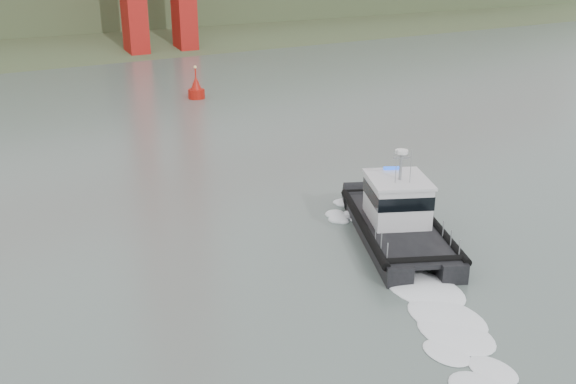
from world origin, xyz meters
The scene contains 3 objects.
ground centered at (0.00, 0.00, 0.00)m, with size 400.00×400.00×0.00m, color #506059.
patrol_boat centered at (3.60, 4.93, 1.26)m, with size 8.25×10.89×5.02m.
nav_buoy centered at (11.42, 43.08, 0.96)m, with size 1.75×1.75×3.64m.
Camera 1 is at (-18.73, -17.18, 13.93)m, focal length 40.00 mm.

